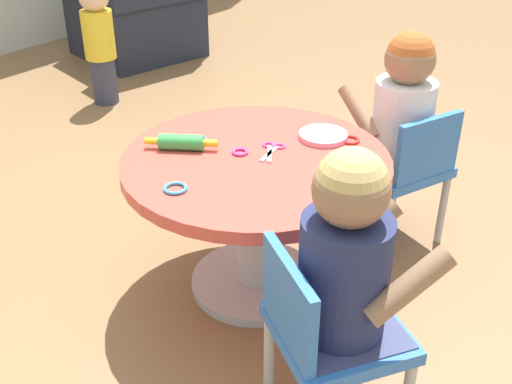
% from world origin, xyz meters
% --- Properties ---
extents(ground_plane, '(10.00, 10.00, 0.00)m').
position_xyz_m(ground_plane, '(0.00, 0.00, 0.00)').
color(ground_plane, olive).
extents(craft_table, '(0.83, 0.83, 0.49)m').
position_xyz_m(craft_table, '(0.00, 0.00, 0.36)').
color(craft_table, silver).
rests_on(craft_table, ground).
extents(child_chair_left, '(0.41, 0.41, 0.54)m').
position_xyz_m(child_chair_left, '(-0.35, -0.48, 0.31)').
color(child_chair_left, '#B7B7BC').
rests_on(child_chair_left, ground).
extents(seated_child_left, '(0.44, 0.41, 0.51)m').
position_xyz_m(seated_child_left, '(-0.32, -0.50, 0.53)').
color(seated_child_left, '#3F4772').
rests_on(seated_child_left, ground).
extents(child_chair_right, '(0.39, 0.39, 0.54)m').
position_xyz_m(child_chair_right, '(0.54, -0.25, 0.31)').
color(child_chair_right, '#B7B7BC').
rests_on(child_chair_right, ground).
extents(seated_child_right, '(0.38, 0.42, 0.51)m').
position_xyz_m(seated_child_right, '(0.55, -0.21, 0.53)').
color(seated_child_right, '#3F4772').
rests_on(seated_child_right, ground).
extents(armchair_dark, '(0.83, 0.85, 0.85)m').
position_xyz_m(armchair_dark, '(1.51, 2.15, 0.31)').
color(armchair_dark, '#232838').
rests_on(armchair_dark, ground).
extents(toddler_standing, '(0.17, 0.17, 0.67)m').
position_xyz_m(toddler_standing, '(0.80, 1.69, 0.36)').
color(toddler_standing, '#33384C').
rests_on(toddler_standing, ground).
extents(rolling_pin, '(0.14, 0.21, 0.05)m').
position_xyz_m(rolling_pin, '(-0.10, 0.22, 0.51)').
color(rolling_pin, green).
rests_on(rolling_pin, craft_table).
extents(craft_scissors, '(0.14, 0.10, 0.01)m').
position_xyz_m(craft_scissors, '(0.07, -0.01, 0.49)').
color(craft_scissors, silver).
rests_on(craft_scissors, craft_table).
extents(playdough_blob_0, '(0.16, 0.16, 0.02)m').
position_xyz_m(playdough_blob_0, '(0.24, -0.09, 0.50)').
color(playdough_blob_0, pink).
rests_on(playdough_blob_0, craft_table).
extents(cookie_cutter_0, '(0.06, 0.06, 0.01)m').
position_xyz_m(cookie_cutter_0, '(0.27, -0.17, 0.49)').
color(cookie_cutter_0, red).
rests_on(cookie_cutter_0, craft_table).
extents(cookie_cutter_1, '(0.05, 0.05, 0.01)m').
position_xyz_m(cookie_cutter_1, '(-0.02, 0.22, 0.49)').
color(cookie_cutter_1, '#3F99D8').
rests_on(cookie_cutter_1, craft_table).
extents(cookie_cutter_2, '(0.05, 0.05, 0.01)m').
position_xyz_m(cookie_cutter_2, '(-0.01, 0.06, 0.49)').
color(cookie_cutter_2, '#D83FA5').
rests_on(cookie_cutter_2, craft_table).
extents(cookie_cutter_3, '(0.07, 0.07, 0.01)m').
position_xyz_m(cookie_cutter_3, '(-0.29, 0.06, 0.49)').
color(cookie_cutter_3, '#3F99D8').
rests_on(cookie_cutter_3, craft_table).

